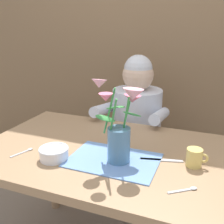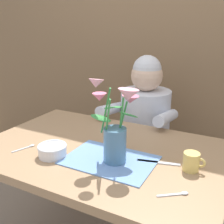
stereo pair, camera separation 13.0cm
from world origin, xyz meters
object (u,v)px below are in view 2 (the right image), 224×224
seated_person (144,137)px  coffee_cup (192,162)px  dinner_knife (158,163)px  ceramic_bowl (52,150)px  flower_vase (116,128)px

seated_person → coffee_cup: size_ratio=12.20×
dinner_knife → ceramic_bowl: bearing=-174.8°
seated_person → ceramic_bowl: bearing=-97.2°
seated_person → flower_vase: 0.79m
ceramic_bowl → flower_vase: bearing=17.2°
flower_vase → ceramic_bowl: flower_vase is taller
ceramic_bowl → dinner_knife: size_ratio=0.72×
seated_person → ceramic_bowl: (-0.16, -0.79, 0.21)m
seated_person → dinner_knife: size_ratio=5.97×
ceramic_bowl → coffee_cup: bearing=15.6°
dinner_knife → coffee_cup: coffee_cup is taller
seated_person → ceramic_bowl: seated_person is taller
flower_vase → ceramic_bowl: (-0.29, -0.09, -0.13)m
dinner_knife → coffee_cup: (0.14, 0.00, 0.04)m
flower_vase → ceramic_bowl: bearing=-162.8°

